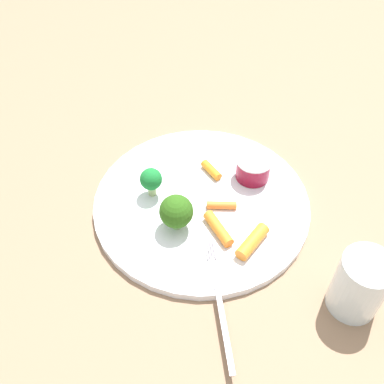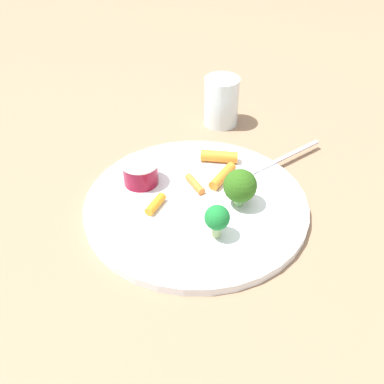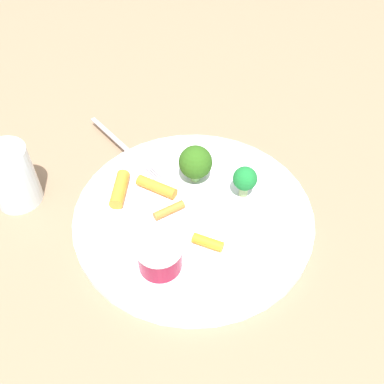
{
  "view_description": "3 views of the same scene",
  "coord_description": "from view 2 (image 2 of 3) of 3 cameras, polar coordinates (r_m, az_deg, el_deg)",
  "views": [
    {
      "loc": [
        -0.39,
        0.16,
        0.5
      ],
      "look_at": [
        0.01,
        0.01,
        0.02
      ],
      "focal_mm": 41.83,
      "sensor_mm": 36.0,
      "label": 1
    },
    {
      "loc": [
        0.37,
        0.3,
        0.41
      ],
      "look_at": [
        -0.01,
        -0.01,
        0.02
      ],
      "focal_mm": 41.67,
      "sensor_mm": 36.0,
      "label": 2
    },
    {
      "loc": [
        0.21,
        -0.29,
        0.43
      ],
      "look_at": [
        -0.01,
        0.01,
        0.03
      ],
      "focal_mm": 39.14,
      "sensor_mm": 36.0,
      "label": 3
    }
  ],
  "objects": [
    {
      "name": "broccoli_floret_1",
      "position": [
        0.55,
        3.23,
        -3.41
      ],
      "size": [
        0.03,
        0.03,
        0.05
      ],
      "color": "#97B074",
      "rests_on": "plate"
    },
    {
      "name": "plate",
      "position": [
        0.62,
        0.52,
        -1.58
      ],
      "size": [
        0.31,
        0.31,
        0.01
      ],
      "primitive_type": "cylinder",
      "color": "white",
      "rests_on": "ground_plane"
    },
    {
      "name": "carrot_stick_1",
      "position": [
        0.61,
        -4.7,
        -1.56
      ],
      "size": [
        0.04,
        0.02,
        0.01
      ],
      "primitive_type": "cylinder",
      "rotation": [
        1.57,
        0.0,
        4.94
      ],
      "color": "orange",
      "rests_on": "plate"
    },
    {
      "name": "fork",
      "position": [
        0.71,
        10.96,
        3.98
      ],
      "size": [
        0.17,
        0.05,
        0.0
      ],
      "color": "#B9B0B9",
      "rests_on": "plate"
    },
    {
      "name": "drinking_glass",
      "position": [
        0.8,
        3.78,
        11.49
      ],
      "size": [
        0.06,
        0.06,
        0.09
      ],
      "primitive_type": "cylinder",
      "color": "silver",
      "rests_on": "ground_plane"
    },
    {
      "name": "carrot_stick_3",
      "position": [
        0.65,
        4.27,
        1.87
      ],
      "size": [
        0.06,
        0.02,
        0.02
      ],
      "primitive_type": "cylinder",
      "rotation": [
        1.57,
        0.0,
        4.84
      ],
      "color": "orange",
      "rests_on": "plate"
    },
    {
      "name": "broccoli_floret_0",
      "position": [
        0.6,
        6.17,
        0.75
      ],
      "size": [
        0.05,
        0.05,
        0.05
      ],
      "color": "#85BC73",
      "rests_on": "plate"
    },
    {
      "name": "ground_plane",
      "position": [
        0.63,
        0.52,
        -2.0
      ],
      "size": [
        2.4,
        2.4,
        0.0
      ],
      "primitive_type": "plane",
      "color": "#8A6B51"
    },
    {
      "name": "sauce_cup",
      "position": [
        0.65,
        -6.6,
        2.52
      ],
      "size": [
        0.05,
        0.05,
        0.04
      ],
      "color": "maroon",
      "rests_on": "plate"
    },
    {
      "name": "carrot_stick_0",
      "position": [
        0.64,
        0.38,
        1.03
      ],
      "size": [
        0.03,
        0.04,
        0.01
      ],
      "primitive_type": "cylinder",
      "rotation": [
        1.57,
        0.0,
        2.75
      ],
      "color": "orange",
      "rests_on": "plate"
    },
    {
      "name": "carrot_stick_2",
      "position": [
        0.69,
        3.51,
        4.57
      ],
      "size": [
        0.05,
        0.06,
        0.02
      ],
      "primitive_type": "cylinder",
      "rotation": [
        1.57,
        0.0,
        3.7
      ],
      "color": "orange",
      "rests_on": "plate"
    }
  ]
}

